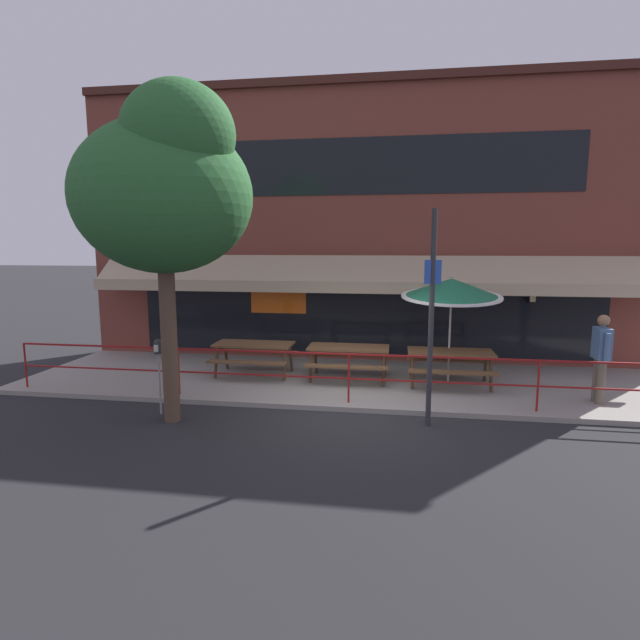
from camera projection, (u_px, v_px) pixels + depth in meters
ground_plane at (347, 412)px, 9.35m from camera, size 120.00×120.00×0.00m
patio_deck at (356, 381)px, 11.30m from camera, size 15.00×4.00×0.10m
restaurant_building at (364, 226)px, 12.94m from camera, size 15.00×1.60×7.24m
patio_railing at (349, 367)px, 9.53m from camera, size 13.84×0.04×0.97m
picnic_table_left at (254, 350)px, 11.55m from camera, size 1.80×1.42×0.76m
picnic_table_centre at (348, 353)px, 11.17m from camera, size 1.80×1.42×0.76m
picnic_table_right at (450, 358)px, 10.70m from camera, size 1.80×1.42×0.76m
patio_umbrella_right at (451, 289)px, 10.76m from camera, size 2.14×2.14×2.39m
pedestrian_walking at (601, 354)px, 9.50m from camera, size 0.24×0.62×1.71m
parking_meter_near at (158, 354)px, 9.10m from camera, size 0.15×0.16×1.42m
street_sign_pole at (431, 317)px, 8.41m from camera, size 0.28×0.09×3.71m
street_tree_curbside at (165, 186)px, 8.25m from camera, size 3.03×2.73×5.66m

